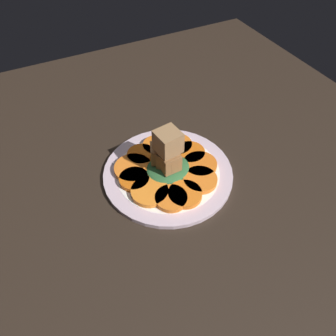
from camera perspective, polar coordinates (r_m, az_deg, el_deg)
name	(u,v)px	position (r cm, az deg, el deg)	size (l,w,h in cm)	color
table_slab	(168,178)	(71.90, 0.00, -1.68)	(120.00, 120.00, 2.00)	black
plate	(168,173)	(70.76, 0.00, -0.87)	(27.86, 27.86, 1.05)	silver
carrot_slice_0	(176,145)	(75.36, 1.47, 4.03)	(7.17, 7.17, 1.06)	orange
carrot_slice_1	(157,146)	(75.18, -1.98, 3.89)	(6.40, 6.40, 1.06)	orange
carrot_slice_2	(141,155)	(73.26, -4.67, 2.29)	(6.33, 6.33, 1.06)	#D66114
carrot_slice_3	(133,168)	(70.56, -6.07, -0.06)	(8.18, 8.18, 1.06)	orange
carrot_slice_4	(134,179)	(68.47, -5.89, -1.96)	(6.33, 6.33, 1.06)	#D45F13
carrot_slice_5	(150,191)	(66.14, -3.22, -4.09)	(7.63, 7.63, 1.06)	orange
carrot_slice_6	(171,198)	(64.95, 0.54, -5.30)	(6.52, 6.52, 1.06)	orange
carrot_slice_7	(187,194)	(65.79, 3.27, -4.46)	(6.87, 6.87, 1.06)	orange
carrot_slice_8	(200,180)	(68.34, 5.62, -2.05)	(7.12, 7.12, 1.06)	orange
carrot_slice_9	(200,165)	(71.26, 5.58, 0.60)	(7.39, 7.39, 1.06)	orange
carrot_slice_10	(190,153)	(73.61, 3.81, 2.63)	(6.79, 6.79, 1.06)	#D66014
center_pile	(168,157)	(67.36, -0.08, 1.94)	(9.52, 9.20, 10.91)	#2D6033
fork	(156,151)	(74.32, -2.10, 2.90)	(19.09, 2.53, 0.40)	silver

